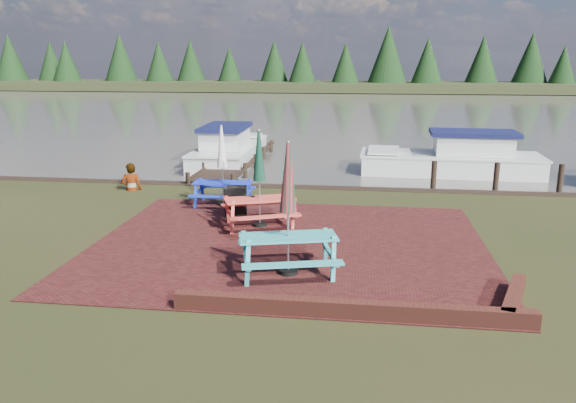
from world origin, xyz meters
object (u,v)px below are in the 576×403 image
(chalkboard, at_px, (236,202))
(person, at_px, (130,163))
(picnic_table_blue, at_px, (223,178))
(boat_near, at_px, (454,160))
(picnic_table_red, at_px, (260,194))
(jetty, at_px, (238,160))
(boat_jetty, at_px, (229,151))
(picnic_table_teal, at_px, (288,230))

(chalkboard, bearing_deg, person, 137.75)
(picnic_table_blue, relative_size, boat_near, 0.34)
(picnic_table_red, relative_size, jetty, 0.27)
(boat_jetty, bearing_deg, person, -107.04)
(picnic_table_blue, distance_m, boat_jetty, 7.85)
(boat_near, bearing_deg, chalkboard, 141.07)
(chalkboard, height_order, jetty, chalkboard)
(boat_near, relative_size, person, 3.87)
(picnic_table_teal, relative_size, boat_near, 0.38)
(picnic_table_teal, xyz_separation_m, boat_jetty, (-4.25, 12.77, -0.57))
(picnic_table_blue, xyz_separation_m, boat_near, (7.54, 6.61, -0.46))
(picnic_table_red, distance_m, person, 5.99)
(picnic_table_blue, relative_size, boat_jetty, 0.36)
(picnic_table_blue, bearing_deg, jetty, 98.48)
(jetty, relative_size, boat_near, 1.31)
(person, bearing_deg, boat_jetty, -123.55)
(boat_jetty, relative_size, boat_near, 0.94)
(chalkboard, bearing_deg, picnic_table_red, -49.11)
(picnic_table_teal, xyz_separation_m, jetty, (-3.73, 12.08, -0.82))
(boat_jetty, distance_m, person, 6.44)
(chalkboard, distance_m, boat_near, 10.46)
(picnic_table_blue, distance_m, jetty, 7.10)
(picnic_table_teal, height_order, picnic_table_red, picnic_table_teal)
(picnic_table_teal, bearing_deg, boat_jetty, 93.61)
(jetty, bearing_deg, chalkboard, -77.75)
(picnic_table_teal, relative_size, picnic_table_red, 1.07)
(picnic_table_teal, relative_size, picnic_table_blue, 1.13)
(chalkboard, relative_size, boat_near, 0.12)
(picnic_table_teal, bearing_deg, chalkboard, 101.98)
(jetty, relative_size, boat_jetty, 1.40)
(picnic_table_teal, height_order, boat_near, picnic_table_teal)
(picnic_table_red, relative_size, boat_jetty, 0.38)
(picnic_table_red, height_order, boat_near, picnic_table_red)
(picnic_table_blue, height_order, boat_near, picnic_table_blue)
(person, bearing_deg, picnic_table_red, 127.59)
(picnic_table_blue, xyz_separation_m, jetty, (-1.13, 6.98, -0.71))
(chalkboard, distance_m, boat_jetty, 9.23)
(jetty, distance_m, person, 6.00)
(picnic_table_blue, xyz_separation_m, person, (-3.45, 1.50, 0.08))
(boat_jetty, bearing_deg, chalkboard, -76.22)
(picnic_table_red, height_order, chalkboard, picnic_table_red)
(picnic_table_red, distance_m, chalkboard, 1.12)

